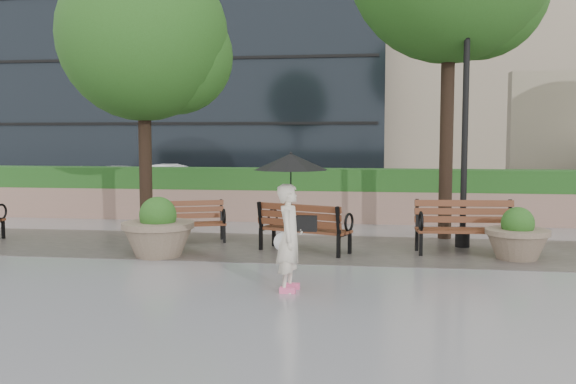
# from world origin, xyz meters

# --- Properties ---
(ground) EXTENTS (100.00, 100.00, 0.00)m
(ground) POSITION_xyz_m (0.00, 0.00, 0.00)
(ground) COLOR gray
(ground) RESTS_ON ground
(cobble_strip) EXTENTS (28.00, 3.20, 0.01)m
(cobble_strip) POSITION_xyz_m (0.00, 3.00, 0.01)
(cobble_strip) COLOR #383330
(cobble_strip) RESTS_ON ground
(hedge_wall) EXTENTS (24.00, 0.80, 1.35)m
(hedge_wall) POSITION_xyz_m (0.00, 7.00, 0.66)
(hedge_wall) COLOR #936B5E
(hedge_wall) RESTS_ON ground
(asphalt_street) EXTENTS (40.00, 7.00, 0.00)m
(asphalt_street) POSITION_xyz_m (0.00, 11.00, 0.00)
(asphalt_street) COLOR black
(asphalt_street) RESTS_ON ground
(bench_1) EXTENTS (1.68, 1.15, 0.84)m
(bench_1) POSITION_xyz_m (-3.03, 3.27, 0.25)
(bench_1) COLOR #5C2E1A
(bench_1) RESTS_ON ground
(bench_2) EXTENTS (1.84, 1.27, 0.92)m
(bench_2) POSITION_xyz_m (-0.53, 2.56, 0.27)
(bench_2) COLOR #5C2E1A
(bench_2) RESTS_ON ground
(bench_3) EXTENTS (1.89, 0.89, 0.98)m
(bench_3) POSITION_xyz_m (2.45, 2.81, 0.29)
(bench_3) COLOR #5C2E1A
(bench_3) RESTS_ON ground
(planter_left) EXTENTS (1.30, 1.30, 1.09)m
(planter_left) POSITION_xyz_m (-3.09, 1.76, 0.43)
(planter_left) COLOR #7F6B56
(planter_left) RESTS_ON ground
(planter_right) EXTENTS (1.11, 1.11, 0.93)m
(planter_right) POSITION_xyz_m (3.27, 2.41, 0.36)
(planter_right) COLOR #7F6B56
(planter_right) RESTS_ON ground
(lamppost) EXTENTS (0.28, 0.28, 4.23)m
(lamppost) POSITION_xyz_m (2.47, 3.53, 1.87)
(lamppost) COLOR black
(lamppost) RESTS_ON ground
(tree_0) EXTENTS (3.71, 3.66, 6.15)m
(tree_0) POSITION_xyz_m (-4.09, 4.29, 4.21)
(tree_0) COLOR black
(tree_0) RESTS_ON ground
(car_left) EXTENTS (4.38, 2.15, 1.23)m
(car_left) POSITION_xyz_m (-7.02, 10.06, 0.61)
(car_left) COLOR white
(car_left) RESTS_ON ground
(car_right) EXTENTS (3.99, 1.60, 1.29)m
(car_right) POSITION_xyz_m (-5.44, 9.93, 0.64)
(car_right) COLOR white
(car_right) RESTS_ON ground
(pedestrian) EXTENTS (1.05, 1.05, 1.92)m
(pedestrian) POSITION_xyz_m (-0.37, -0.42, 1.17)
(pedestrian) COLOR beige
(pedestrian) RESTS_ON ground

